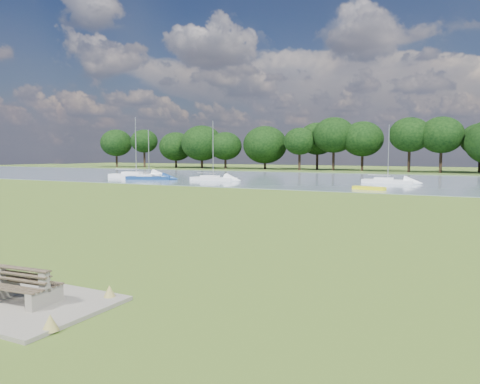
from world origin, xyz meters
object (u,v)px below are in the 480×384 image
at_px(sailboat_0, 387,180).
at_px(sailboat_1, 149,177).
at_px(kayak, 369,188).
at_px(sailboat_3, 213,178).
at_px(bench_pair, 22,287).
at_px(sailboat_5, 136,174).

relative_size(sailboat_0, sailboat_1, 1.04).
distance_m(kayak, sailboat_0, 10.99).
bearing_deg(sailboat_0, sailboat_1, -164.52).
relative_size(sailboat_0, sailboat_3, 0.90).
distance_m(bench_pair, sailboat_3, 50.05).
bearing_deg(kayak, bench_pair, -77.58).
relative_size(kayak, sailboat_1, 0.49).
xyz_separation_m(sailboat_1, sailboat_5, (-4.89, 3.21, 0.09)).
height_order(bench_pair, sailboat_1, sailboat_1).
relative_size(bench_pair, sailboat_0, 0.26).
height_order(sailboat_0, sailboat_3, sailboat_3).
bearing_deg(kayak, sailboat_0, 103.36).
xyz_separation_m(sailboat_0, sailboat_3, (-21.29, -5.21, 0.01)).
height_order(kayak, sailboat_0, sailboat_0).
distance_m(kayak, sailboat_3, 22.18).
height_order(sailboat_0, sailboat_5, sailboat_5).
bearing_deg(bench_pair, sailboat_5, 122.36).
height_order(sailboat_3, sailboat_5, sailboat_5).
relative_size(kayak, sailboat_0, 0.47).
bearing_deg(sailboat_1, sailboat_5, 128.59).
relative_size(bench_pair, kayak, 0.55).
xyz_separation_m(kayak, sailboat_5, (-35.33, 7.11, 0.35)).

